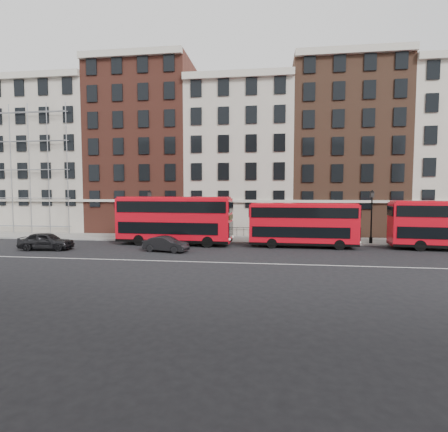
# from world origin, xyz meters

# --- Properties ---
(ground) EXTENTS (120.00, 120.00, 0.00)m
(ground) POSITION_xyz_m (0.00, 0.00, 0.00)
(ground) COLOR black
(ground) RESTS_ON ground
(pavement) EXTENTS (80.00, 5.00, 0.15)m
(pavement) POSITION_xyz_m (0.00, 10.50, 0.07)
(pavement) COLOR gray
(pavement) RESTS_ON ground
(kerb) EXTENTS (80.00, 0.30, 0.16)m
(kerb) POSITION_xyz_m (0.00, 8.00, 0.08)
(kerb) COLOR gray
(kerb) RESTS_ON ground
(road_centre_line) EXTENTS (70.00, 0.12, 0.01)m
(road_centre_line) POSITION_xyz_m (0.00, -2.00, 0.01)
(road_centre_line) COLOR white
(road_centre_line) RESTS_ON ground
(building_terrace) EXTENTS (64.00, 11.95, 22.00)m
(building_terrace) POSITION_xyz_m (-0.31, 17.88, 10.24)
(building_terrace) COLOR #B2A999
(building_terrace) RESTS_ON ground
(bus_b) EXTENTS (11.50, 3.23, 4.79)m
(bus_b) POSITION_xyz_m (-5.65, 6.10, 2.57)
(bus_b) COLOR red
(bus_b) RESTS_ON ground
(bus_c) EXTENTS (10.09, 2.68, 4.21)m
(bus_c) POSITION_xyz_m (6.87, 6.10, 2.26)
(bus_c) COLOR red
(bus_c) RESTS_ON ground
(car_rear) EXTENTS (4.91, 2.36, 1.62)m
(car_rear) POSITION_xyz_m (-16.35, 1.54, 0.81)
(car_rear) COLOR black
(car_rear) RESTS_ON ground
(car_front) EXTENTS (4.29, 2.27, 1.34)m
(car_front) POSITION_xyz_m (-5.27, 2.06, 0.67)
(car_front) COLOR black
(car_front) RESTS_ON ground
(lamp_post_left) EXTENTS (0.44, 0.44, 5.33)m
(lamp_post_left) POSITION_xyz_m (-9.18, 8.99, 3.08)
(lamp_post_left) COLOR black
(lamp_post_left) RESTS_ON pavement
(lamp_post_right) EXTENTS (0.44, 0.44, 5.33)m
(lamp_post_right) POSITION_xyz_m (13.84, 8.75, 3.08)
(lamp_post_right) COLOR black
(lamp_post_right) RESTS_ON pavement
(iron_railings) EXTENTS (6.60, 0.06, 1.00)m
(iron_railings) POSITION_xyz_m (0.00, 12.70, 0.65)
(iron_railings) COLOR black
(iron_railings) RESTS_ON pavement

